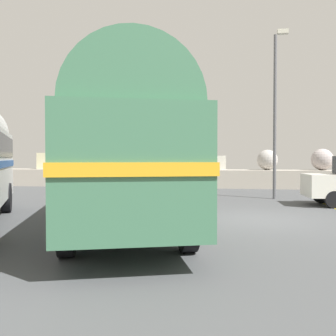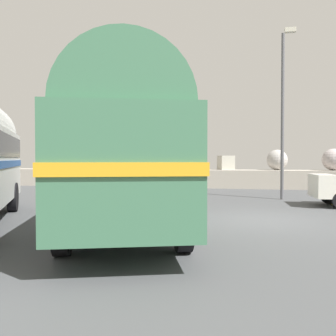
{
  "view_description": "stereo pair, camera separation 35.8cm",
  "coord_description": "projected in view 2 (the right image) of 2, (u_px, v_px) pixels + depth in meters",
  "views": [
    {
      "loc": [
        -0.98,
        -10.87,
        1.78
      ],
      "look_at": [
        -2.35,
        -1.93,
        1.55
      ],
      "focal_mm": 39.36,
      "sensor_mm": 36.0,
      "label": 1
    },
    {
      "loc": [
        -0.63,
        -10.81,
        1.78
      ],
      "look_at": [
        -2.35,
        -1.93,
        1.55
      ],
      "focal_mm": 39.36,
      "sensor_mm": 36.0,
      "label": 2
    }
  ],
  "objects": [
    {
      "name": "breakwater",
      "position": [
        255.0,
        176.0,
        22.07
      ],
      "size": [
        31.36,
        2.28,
        2.43
      ],
      "color": "#B3AA9C",
      "rests_on": "ground"
    },
    {
      "name": "ground",
      "position": [
        261.0,
        220.0,
        10.54
      ],
      "size": [
        32.0,
        26.0,
        0.02
      ],
      "color": "#484A4C"
    },
    {
      "name": "lamp_post",
      "position": [
        283.0,
        107.0,
        15.73
      ],
      "size": [
        0.5,
        0.83,
        7.15
      ],
      "color": "#5B5B60",
      "rests_on": "ground"
    },
    {
      "name": "vintage_coach",
      "position": [
        124.0,
        148.0,
        9.33
      ],
      "size": [
        4.93,
        8.9,
        3.7
      ],
      "rotation": [
        0.0,
        0.0,
        0.31
      ],
      "color": "black",
      "rests_on": "ground"
    }
  ]
}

